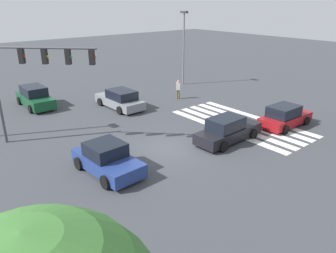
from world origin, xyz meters
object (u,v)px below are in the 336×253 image
object	(u,v)px
car_5	(120,99)
car_6	(107,159)
traffic_signal_mast	(33,69)
car_2	(285,117)
pedestrian	(178,89)
street_light_pole_a	(184,41)
car_3	(35,97)
car_0	(228,130)

from	to	relation	value
car_5	car_6	xyz separation A→B (m)	(-8.80, 6.25, 0.00)
traffic_signal_mast	car_2	distance (m)	16.64
car_2	pedestrian	distance (m)	9.93
street_light_pole_a	car_2	bearing A→B (deg)	168.66
car_3	car_5	world-z (taller)	car_3
car_2	car_6	bearing A→B (deg)	170.81
car_2	street_light_pole_a	size ratio (longest dim) A/B	0.58
car_3	pedestrian	bearing A→B (deg)	61.19
car_5	street_light_pole_a	world-z (taller)	street_light_pole_a
car_2	pedestrian	size ratio (longest dim) A/B	2.51
car_6	street_light_pole_a	xyz separation A→B (m)	(11.50, -15.64, 3.72)
car_5	street_light_pole_a	distance (m)	10.45
car_0	car_5	xyz separation A→B (m)	(10.13, 1.55, -0.01)
car_3	street_light_pole_a	size ratio (longest dim) A/B	0.64
car_2	street_light_pole_a	bearing A→B (deg)	78.87
car_0	traffic_signal_mast	bearing A→B (deg)	140.55
car_0	car_6	xyz separation A→B (m)	(1.32, 7.80, -0.01)
traffic_signal_mast	car_5	distance (m)	9.06
traffic_signal_mast	car_0	xyz separation A→B (m)	(-6.96, -9.08, -3.91)
traffic_signal_mast	street_light_pole_a	xyz separation A→B (m)	(5.86, -16.91, -0.21)
car_5	pedestrian	size ratio (longest dim) A/B	2.86
car_3	pedestrian	distance (m)	12.14
car_0	street_light_pole_a	distance (m)	15.48
car_5	street_light_pole_a	xyz separation A→B (m)	(2.70, -9.39, 3.72)
traffic_signal_mast	car_0	bearing A→B (deg)	7.51
pedestrian	car_0	bearing A→B (deg)	21.69
car_2	car_5	world-z (taller)	car_5
pedestrian	traffic_signal_mast	bearing A→B (deg)	-36.35
traffic_signal_mast	pedestrian	distance (m)	13.55
pedestrian	street_light_pole_a	distance (m)	6.54
traffic_signal_mast	street_light_pole_a	size ratio (longest dim) A/B	0.83
car_2	car_6	world-z (taller)	car_6
car_2	car_5	bearing A→B (deg)	121.51
traffic_signal_mast	car_0	size ratio (longest dim) A/B	1.26
car_5	street_light_pole_a	bearing A→B (deg)	-75.22
traffic_signal_mast	car_5	world-z (taller)	traffic_signal_mast
car_0	street_light_pole_a	world-z (taller)	street_light_pole_a
car_0	car_3	bearing A→B (deg)	112.49
car_2	street_light_pole_a	world-z (taller)	street_light_pole_a
car_0	car_5	world-z (taller)	car_0
traffic_signal_mast	car_6	size ratio (longest dim) A/B	1.44
car_5	pedestrian	xyz separation A→B (m)	(-1.10, -5.35, 0.24)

